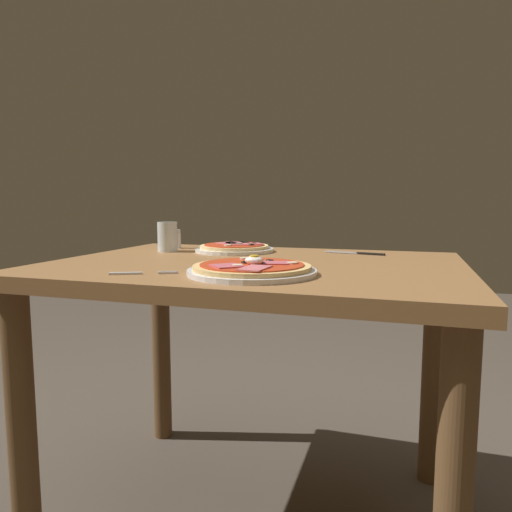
{
  "coord_description": "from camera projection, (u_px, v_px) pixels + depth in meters",
  "views": [
    {
      "loc": [
        0.4,
        -1.26,
        0.94
      ],
      "look_at": [
        0.04,
        -0.11,
        0.8
      ],
      "focal_mm": 33.18,
      "sensor_mm": 36.0,
      "label": 1
    }
  ],
  "objects": [
    {
      "name": "knife",
      "position": [
        359.0,
        253.0,
        1.52
      ],
      "size": [
        0.19,
        0.06,
        0.01
      ],
      "color": "silver",
      "rests_on": "dining_table"
    },
    {
      "name": "dining_table",
      "position": [
        255.0,
        306.0,
        1.35
      ],
      "size": [
        1.13,
        0.84,
        0.77
      ],
      "color": "olive",
      "rests_on": "ground"
    },
    {
      "name": "salt_shaker",
      "position": [
        177.0,
        239.0,
        1.7
      ],
      "size": [
        0.03,
        0.03,
        0.07
      ],
      "color": "white",
      "rests_on": "dining_table"
    },
    {
      "name": "pizza_across_left",
      "position": [
        235.0,
        248.0,
        1.59
      ],
      "size": [
        0.26,
        0.26,
        0.03
      ],
      "color": "white",
      "rests_on": "dining_table"
    },
    {
      "name": "fork",
      "position": [
        138.0,
        273.0,
        1.11
      ],
      "size": [
        0.15,
        0.08,
        0.0
      ],
      "color": "silver",
      "rests_on": "dining_table"
    },
    {
      "name": "water_glass_near",
      "position": [
        168.0,
        238.0,
        1.59
      ],
      "size": [
        0.07,
        0.07,
        0.1
      ],
      "color": "silver",
      "rests_on": "dining_table"
    },
    {
      "name": "pizza_foreground",
      "position": [
        252.0,
        269.0,
        1.1
      ],
      "size": [
        0.3,
        0.3,
        0.05
      ],
      "color": "white",
      "rests_on": "dining_table"
    }
  ]
}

